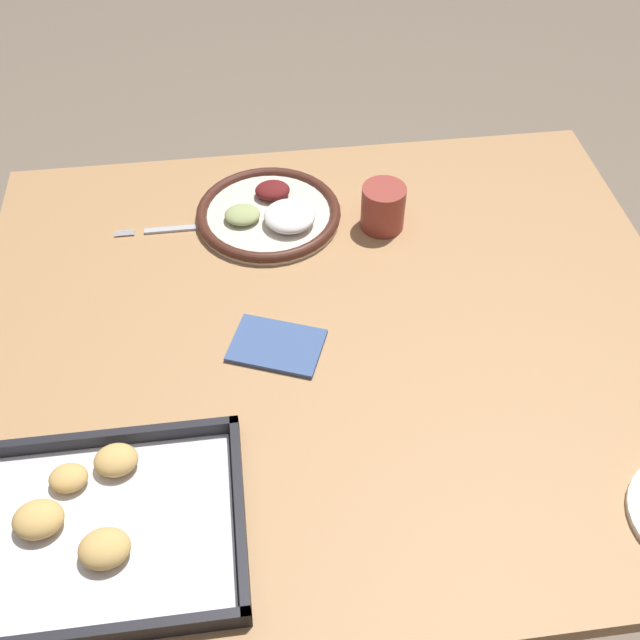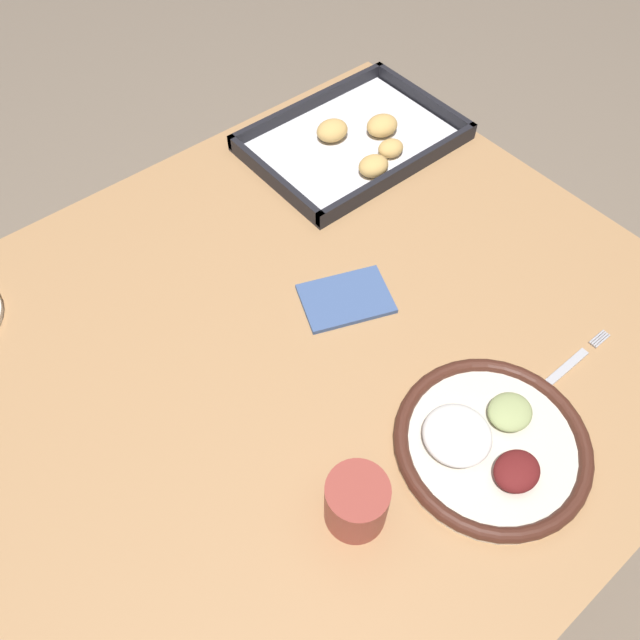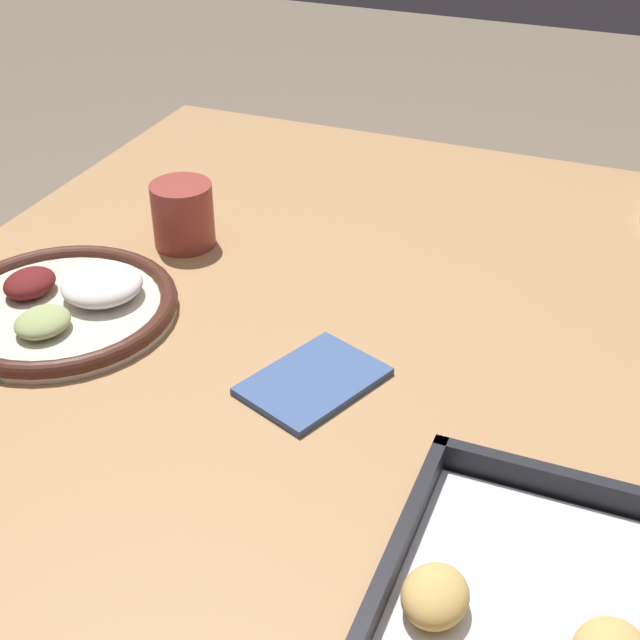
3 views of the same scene
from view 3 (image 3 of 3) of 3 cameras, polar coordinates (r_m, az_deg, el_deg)
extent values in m
cube|color=#AD7F51|center=(0.98, 0.52, -1.47)|extent=(1.14, 0.99, 0.03)
cylinder|color=#AD7F51|center=(1.73, -7.00, 1.14)|extent=(0.06, 0.06, 0.68)
cylinder|color=beige|center=(1.04, -16.24, 0.59)|extent=(0.26, 0.26, 0.01)
torus|color=#472319|center=(1.04, -16.29, 0.86)|extent=(0.26, 0.26, 0.02)
ellipsoid|color=white|center=(1.03, -13.78, 2.22)|extent=(0.09, 0.09, 0.03)
ellipsoid|color=maroon|center=(1.07, -18.09, 2.27)|extent=(0.06, 0.05, 0.03)
ellipsoid|color=#9EAD6B|center=(0.99, -17.33, -0.11)|extent=(0.06, 0.06, 0.02)
cube|color=black|center=(0.67, 3.16, -18.45)|extent=(0.39, 0.01, 0.03)
cube|color=black|center=(0.79, 17.09, -10.42)|extent=(0.01, 0.28, 0.03)
ellipsoid|color=tan|center=(0.68, 7.38, -17.11)|extent=(0.06, 0.05, 0.03)
cylinder|color=#993D33|center=(1.14, -8.76, 6.68)|extent=(0.08, 0.08, 0.08)
cube|color=#3F598C|center=(0.90, -0.43, -3.94)|extent=(0.16, 0.14, 0.01)
camera|label=1|loc=(0.86, 76.95, 35.33)|focal=42.00mm
camera|label=2|loc=(1.31, -15.73, 42.59)|focal=35.00mm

